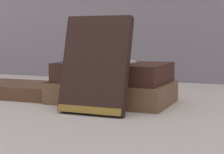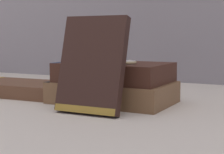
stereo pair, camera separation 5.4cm
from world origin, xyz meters
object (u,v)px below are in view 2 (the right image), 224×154
(book_side_left, at_px, (19,88))
(pocket_watch, at_px, (125,62))
(reading_glasses, at_px, (114,90))
(book_flat_bottom, at_px, (110,92))
(book_leaning_front, at_px, (92,68))
(book_flat_top, at_px, (112,72))

(book_side_left, distance_m, pocket_watch, 0.28)
(book_side_left, relative_size, reading_glasses, 2.35)
(reading_glasses, bearing_deg, book_side_left, -136.97)
(reading_glasses, bearing_deg, book_flat_bottom, -64.01)
(book_flat_bottom, xyz_separation_m, book_leaning_front, (0.02, -0.11, 0.06))
(pocket_watch, distance_m, reading_glasses, 0.21)
(book_flat_top, xyz_separation_m, book_side_left, (-0.24, -0.00, -0.05))
(book_side_left, relative_size, book_leaning_front, 1.34)
(book_leaning_front, bearing_deg, reading_glasses, 107.77)
(book_side_left, xyz_separation_m, reading_glasses, (0.17, 0.15, -0.01))
(book_side_left, bearing_deg, pocket_watch, -5.15)
(book_leaning_front, relative_size, reading_glasses, 1.75)
(pocket_watch, bearing_deg, book_leaning_front, -103.47)
(book_flat_bottom, relative_size, book_flat_top, 1.10)
(book_flat_bottom, distance_m, book_flat_top, 0.04)
(book_leaning_front, height_order, reading_glasses, book_leaning_front)
(book_flat_top, bearing_deg, book_leaning_front, -80.69)
(book_flat_bottom, xyz_separation_m, reading_glasses, (-0.06, 0.15, -0.02))
(book_flat_bottom, distance_m, pocket_watch, 0.07)
(book_flat_bottom, bearing_deg, book_leaning_front, -79.59)
(book_side_left, xyz_separation_m, pocket_watch, (0.27, -0.02, 0.07))
(book_flat_top, bearing_deg, book_side_left, -178.17)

